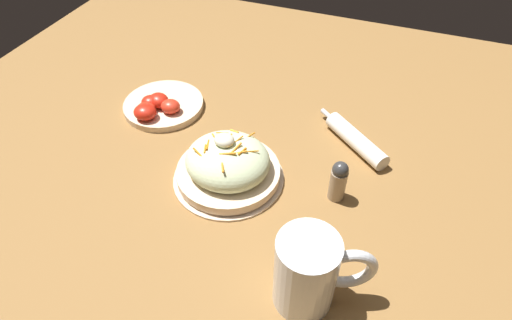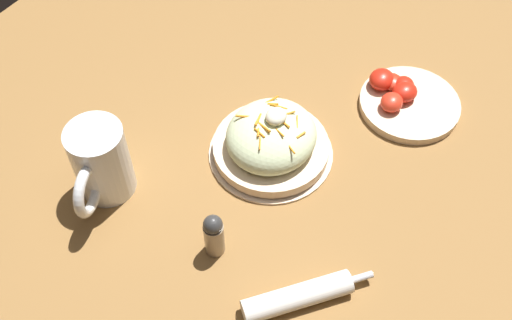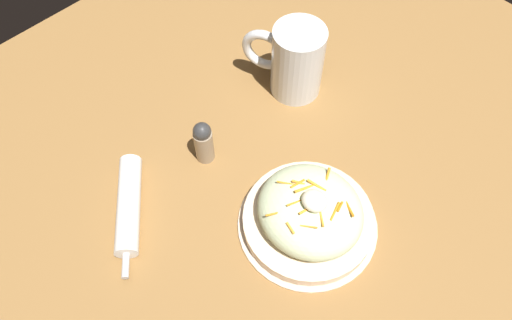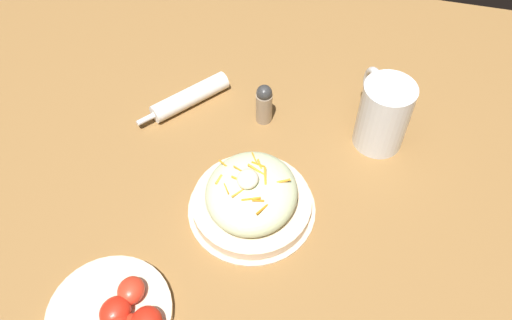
{
  "view_description": "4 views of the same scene",
  "coord_description": "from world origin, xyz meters",
  "px_view_note": "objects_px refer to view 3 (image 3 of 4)",
  "views": [
    {
      "loc": [
        -0.29,
        0.56,
        0.61
      ],
      "look_at": [
        -0.08,
        0.02,
        0.05
      ],
      "focal_mm": 30.26,
      "sensor_mm": 36.0,
      "label": 1
    },
    {
      "loc": [
        -0.59,
        -0.29,
        0.83
      ],
      "look_at": [
        -0.11,
        0.02,
        0.08
      ],
      "focal_mm": 42.82,
      "sensor_mm": 36.0,
      "label": 2
    },
    {
      "loc": [
        0.15,
        -0.25,
        0.7
      ],
      "look_at": [
        -0.14,
        0.03,
        0.07
      ],
      "focal_mm": 35.16,
      "sensor_mm": 36.0,
      "label": 3
    },
    {
      "loc": [
        0.42,
        0.16,
        0.73
      ],
      "look_at": [
        -0.09,
        0.03,
        0.06
      ],
      "focal_mm": 36.0,
      "sensor_mm": 36.0,
      "label": 4
    }
  ],
  "objects_px": {
    "beer_mug": "(295,64)",
    "napkin_roll": "(129,206)",
    "salt_shaker": "(204,141)",
    "salad_plate": "(309,215)"
  },
  "relations": [
    {
      "from": "salad_plate",
      "to": "beer_mug",
      "type": "xyz_separation_m",
      "value": [
        -0.21,
        0.19,
        0.02
      ]
    },
    {
      "from": "napkin_roll",
      "to": "beer_mug",
      "type": "bearing_deg",
      "value": 89.6
    },
    {
      "from": "salad_plate",
      "to": "salt_shaker",
      "type": "bearing_deg",
      "value": -172.2
    },
    {
      "from": "beer_mug",
      "to": "salt_shaker",
      "type": "height_order",
      "value": "beer_mug"
    },
    {
      "from": "napkin_roll",
      "to": "salad_plate",
      "type": "bearing_deg",
      "value": 40.52
    },
    {
      "from": "salad_plate",
      "to": "napkin_roll",
      "type": "distance_m",
      "value": 0.28
    },
    {
      "from": "napkin_roll",
      "to": "salt_shaker",
      "type": "xyz_separation_m",
      "value": [
        0.01,
        0.15,
        0.03
      ]
    },
    {
      "from": "salt_shaker",
      "to": "napkin_roll",
      "type": "bearing_deg",
      "value": -92.0
    },
    {
      "from": "salad_plate",
      "to": "salt_shaker",
      "type": "distance_m",
      "value": 0.21
    },
    {
      "from": "beer_mug",
      "to": "napkin_roll",
      "type": "xyz_separation_m",
      "value": [
        -0.0,
        -0.37,
        -0.04
      ]
    }
  ]
}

